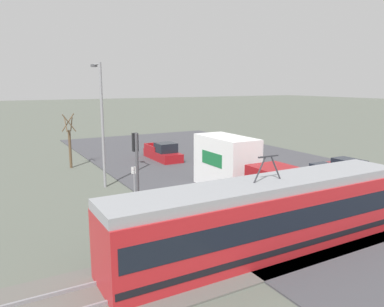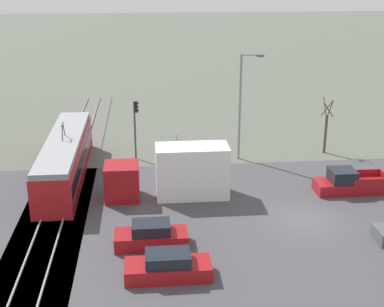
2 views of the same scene
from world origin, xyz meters
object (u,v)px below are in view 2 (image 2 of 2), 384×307
Objects in this scene: street_lamp_near_crossing at (242,100)px; sedan_car_0 at (151,236)px; no_parking_sign at (177,145)px; sedan_car_2 at (168,267)px; light_rail_tram at (65,159)px; pickup_truck at (350,183)px; traffic_light_pole at (136,122)px; street_tree at (326,129)px; box_truck at (175,174)px.

sedan_car_0 is at bearing 151.39° from street_lamp_near_crossing.
no_parking_sign is at bearing 93.19° from street_lamp_near_crossing.
light_rail_tram is at bearing -154.10° from sedan_car_2.
sedan_car_2 is at bearing -154.10° from light_rail_tram.
pickup_truck is at bearing -139.98° from street_lamp_near_crossing.
street_tree is at bearing -89.92° from traffic_light_pole.
street_tree is (0.02, -16.64, -1.06)m from traffic_light_pole.
pickup_truck is 1.05× the size of traffic_light_pole.
box_truck is 0.97× the size of street_lamp_near_crossing.
no_parking_sign is at bearing 94.89° from street_tree.
street_lamp_near_crossing reaches higher than light_rail_tram.
street_tree is at bearing -58.67° from box_truck.
box_truck is 8.98m from traffic_light_pole.
street_lamp_near_crossing is (14.66, -8.00, 4.46)m from sedan_car_0.
street_lamp_near_crossing is at bearing -95.12° from traffic_light_pole.
sedan_car_2 is at bearing 174.70° from no_parking_sign.
street_tree is at bearing -6.60° from pickup_truck.
light_rail_tram is 9.34m from box_truck.
box_truck is 12.86m from pickup_truck.
no_parking_sign is at bearing -4.68° from box_truck.
traffic_light_pole reaches higher than sedan_car_0.
sedan_car_0 is 0.88× the size of street_tree.
box_truck is 3.44× the size of no_parking_sign.
pickup_truck is at bearing 126.23° from sedan_car_2.
light_rail_tram is 16.55m from sedan_car_2.
traffic_light_pole is (8.39, 2.82, 1.49)m from box_truck.
light_rail_tram is 9.35m from no_parking_sign.
street_lamp_near_crossing is (7.97, 6.69, 4.42)m from pickup_truck.
box_truck reaches higher than no_parking_sign.
sedan_car_2 is 0.94× the size of street_tree.
street_tree is (18.94, -14.88, 1.56)m from sedan_car_2.
box_truck is 7.40m from sedan_car_0.
street_tree is (8.79, -1.02, 1.50)m from pickup_truck.
traffic_light_pole is 16.68m from street_tree.
traffic_light_pole is 4.00m from no_parking_sign.
street_lamp_near_crossing is at bearing 158.40° from sedan_car_2.
light_rail_tram is 3.29× the size of sedan_car_2.
light_rail_tram is at bearing 102.75° from street_lamp_near_crossing.
sedan_car_0 is 17.28m from street_lamp_near_crossing.
traffic_light_pole is 0.56× the size of street_lamp_near_crossing.
box_truck is 1.90× the size of sedan_car_2.
light_rail_tram is 21.62m from pickup_truck.
street_tree is at bearing -79.54° from light_rail_tram.
box_truck is 16.19m from street_tree.
traffic_light_pole is at bearing 72.03° from no_parking_sign.
no_parking_sign reaches higher than sedan_car_0.
traffic_light_pole is 1.99× the size of no_parking_sign.
box_truck is 10.31m from street_lamp_near_crossing.
no_parking_sign is (-0.31, 5.52, -3.62)m from street_lamp_near_crossing.
box_truck is 10.64m from sedan_car_2.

